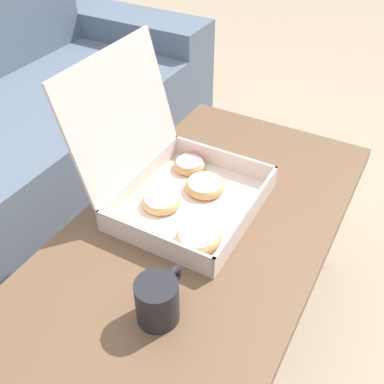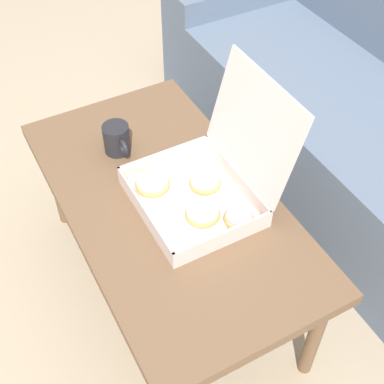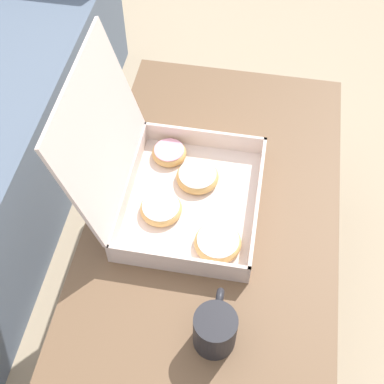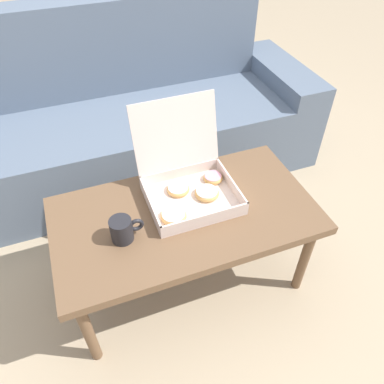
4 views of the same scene
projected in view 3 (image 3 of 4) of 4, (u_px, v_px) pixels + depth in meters
The scene contains 4 objects.
ground_plane at pixel (150, 299), 1.67m from camera, with size 12.00×12.00×0.00m, color tan.
coffee_table at pixel (211, 236), 1.31m from camera, with size 1.11×0.60×0.47m.
pastry_box at pixel (171, 184), 1.25m from camera, with size 0.38×0.40×0.38m.
coffee_mug at pixel (215, 329), 1.06m from camera, with size 0.13×0.09×0.10m.
Camera 3 is at (-0.68, -0.25, 1.55)m, focal length 50.00 mm.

